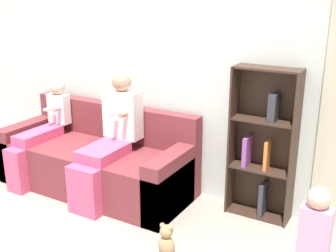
# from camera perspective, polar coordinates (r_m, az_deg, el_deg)

# --- Properties ---
(ground_plane) EXTENTS (14.00, 14.00, 0.00)m
(ground_plane) POSITION_cam_1_polar(r_m,az_deg,el_deg) (4.24, -11.35, -11.49)
(ground_plane) COLOR #9E9384
(back_wall) EXTENTS (10.00, 0.06, 2.55)m
(back_wall) POSITION_cam_1_polar(r_m,az_deg,el_deg) (4.54, -4.11, 7.96)
(back_wall) COLOR silver
(back_wall) RESTS_ON ground_plane
(couch) EXTENTS (2.10, 0.85, 0.87)m
(couch) POSITION_cam_1_polar(r_m,az_deg,el_deg) (4.60, -9.57, -4.86)
(couch) COLOR maroon
(couch) RESTS_ON ground_plane
(adult_seated) EXTENTS (0.40, 0.81, 1.27)m
(adult_seated) POSITION_cam_1_polar(r_m,az_deg,el_deg) (4.25, -7.94, -1.55)
(adult_seated) COLOR #DB4C75
(adult_seated) RESTS_ON ground_plane
(child_seated) EXTENTS (0.26, 0.83, 1.10)m
(child_seated) POSITION_cam_1_polar(r_m,az_deg,el_deg) (4.85, -16.98, -0.86)
(child_seated) COLOR #DB4C75
(child_seated) RESTS_ON ground_plane
(toddler_standing) EXTENTS (0.22, 0.16, 0.80)m
(toddler_standing) POSITION_cam_1_polar(r_m,az_deg,el_deg) (3.22, 19.22, -13.94)
(toddler_standing) COLOR #47474C
(toddler_standing) RESTS_ON ground_plane
(bookshelf) EXTENTS (0.59, 0.24, 1.43)m
(bookshelf) POSITION_cam_1_polar(r_m,az_deg,el_deg) (3.97, 12.84, -2.59)
(bookshelf) COLOR #3D281E
(bookshelf) RESTS_ON ground_plane
(teddy_bear) EXTENTS (0.14, 0.12, 0.28)m
(teddy_bear) POSITION_cam_1_polar(r_m,az_deg,el_deg) (3.52, -0.21, -15.27)
(teddy_bear) COLOR tan
(teddy_bear) RESTS_ON ground_plane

